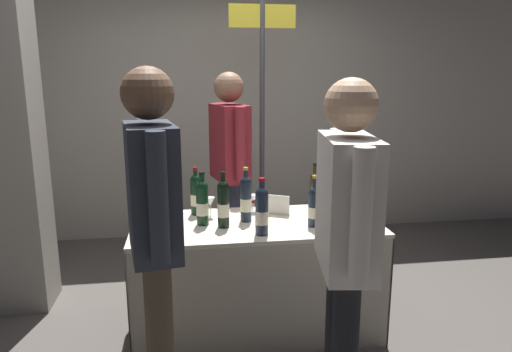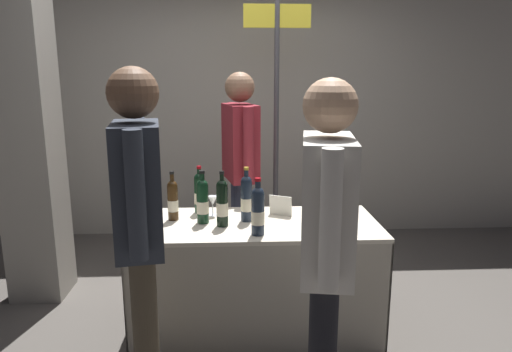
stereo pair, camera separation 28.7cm
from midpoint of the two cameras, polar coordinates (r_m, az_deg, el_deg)
name	(u,v)px [view 2 (the right image)]	position (r m, az deg, el deg)	size (l,w,h in m)	color
ground_plane	(256,328)	(3.26, 2.65, -18.13)	(12.00, 12.00, 0.00)	#514C47
back_partition	(247,117)	(4.82, 0.58, 7.16)	(7.76, 0.12, 2.42)	#9E998E
concrete_pillar	(23,80)	(3.64, -24.63, 10.59)	(0.38, 0.38, 3.22)	gray
tasting_table	(256,256)	(3.03, 2.75, -9.84)	(1.54, 0.70, 0.74)	beige
featured_wine_bottle	(258,210)	(2.70, 3.31, -4.23)	(0.08, 0.08, 0.34)	#192333
display_bottle_0	(222,202)	(2.84, -1.27, -3.29)	(0.07, 0.07, 0.35)	black
display_bottle_1	(313,207)	(2.85, 9.91, -3.84)	(0.07, 0.07, 0.32)	#192333
display_bottle_2	(203,200)	(2.91, -3.75, -3.03)	(0.08, 0.08, 0.34)	black
display_bottle_3	(173,200)	(2.99, -7.45, -2.91)	(0.07, 0.07, 0.32)	#38230F
display_bottle_4	(345,206)	(2.87, 13.70, -3.63)	(0.07, 0.07, 0.34)	#192333
display_bottle_5	(200,192)	(3.13, -4.31, -2.04)	(0.07, 0.07, 0.32)	black
display_bottle_6	(318,194)	(3.07, 10.22, -2.26)	(0.07, 0.07, 0.35)	#38230F
display_bottle_7	(246,198)	(2.94, 1.62, -2.73)	(0.07, 0.07, 0.35)	#192333
wine_glass_near_vendor	(256,200)	(3.15, 2.66, -2.94)	(0.07, 0.07, 0.12)	silver
wine_glass_mid	(213,201)	(3.07, -2.65, -3.16)	(0.06, 0.06, 0.13)	silver
flower_vase	(339,203)	(3.05, 12.74, -3.24)	(0.10, 0.11, 0.40)	tan
brochure_stand	(281,206)	(3.08, 5.69, -3.67)	(0.16, 0.01, 0.13)	silver
vendor_presenter	(240,158)	(3.68, 0.30, 2.23)	(0.30, 0.59, 1.67)	#2D3347
taster_foreground_right	(140,213)	(2.22, -10.47, -4.58)	(0.27, 0.58, 1.69)	#4C4233
taster_foreground_left	(326,232)	(2.05, 12.57, -6.81)	(0.28, 0.62, 1.65)	black
booth_signpost	(276,105)	(3.99, 4.59, 8.60)	(0.55, 0.04, 2.24)	#47474C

